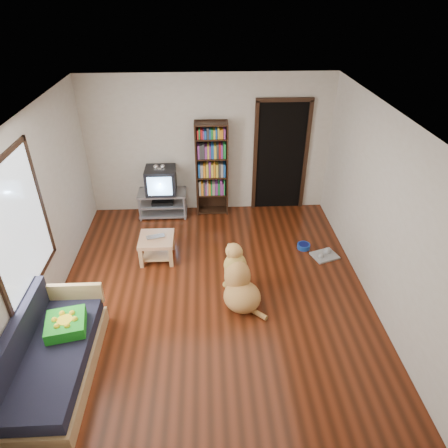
{
  "coord_description": "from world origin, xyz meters",
  "views": [
    {
      "loc": [
        -0.06,
        -4.5,
        3.97
      ],
      "look_at": [
        0.18,
        0.41,
        0.9
      ],
      "focal_mm": 32.0,
      "sensor_mm": 36.0,
      "label": 1
    }
  ],
  "objects_px": {
    "crt_tv": "(161,180)",
    "sofa": "(51,360)",
    "laptop": "(156,238)",
    "tv_stand": "(163,203)",
    "grey_rag": "(325,256)",
    "coffee_table": "(157,244)",
    "green_cushion": "(66,324)",
    "dog_bowl": "(304,246)",
    "bookshelf": "(212,164)",
    "dog": "(239,282)"
  },
  "relations": [
    {
      "from": "crt_tv",
      "to": "sofa",
      "type": "bearing_deg",
      "value": -104.93
    },
    {
      "from": "sofa",
      "to": "dog",
      "type": "distance_m",
      "value": 2.53
    },
    {
      "from": "green_cushion",
      "to": "coffee_table",
      "type": "height_order",
      "value": "green_cushion"
    },
    {
      "from": "laptop",
      "to": "dog",
      "type": "height_order",
      "value": "dog"
    },
    {
      "from": "dog_bowl",
      "to": "dog",
      "type": "xyz_separation_m",
      "value": [
        -1.21,
        -1.19,
        0.26
      ]
    },
    {
      "from": "green_cushion",
      "to": "grey_rag",
      "type": "xyz_separation_m",
      "value": [
        3.62,
        1.82,
        -0.48
      ]
    },
    {
      "from": "dog",
      "to": "dog_bowl",
      "type": "bearing_deg",
      "value": 44.54
    },
    {
      "from": "crt_tv",
      "to": "coffee_table",
      "type": "relative_size",
      "value": 1.05
    },
    {
      "from": "laptop",
      "to": "bookshelf",
      "type": "height_order",
      "value": "bookshelf"
    },
    {
      "from": "grey_rag",
      "to": "coffee_table",
      "type": "xyz_separation_m",
      "value": [
        -2.76,
        0.1,
        0.27
      ]
    },
    {
      "from": "dog_bowl",
      "to": "dog",
      "type": "distance_m",
      "value": 1.72
    },
    {
      "from": "green_cushion",
      "to": "dog",
      "type": "distance_m",
      "value": 2.29
    },
    {
      "from": "grey_rag",
      "to": "bookshelf",
      "type": "relative_size",
      "value": 0.22
    },
    {
      "from": "tv_stand",
      "to": "coffee_table",
      "type": "height_order",
      "value": "tv_stand"
    },
    {
      "from": "laptop",
      "to": "bookshelf",
      "type": "distance_m",
      "value": 1.88
    },
    {
      "from": "dog_bowl",
      "to": "crt_tv",
      "type": "height_order",
      "value": "crt_tv"
    },
    {
      "from": "green_cushion",
      "to": "sofa",
      "type": "distance_m",
      "value": 0.41
    },
    {
      "from": "grey_rag",
      "to": "dog",
      "type": "relative_size",
      "value": 0.43
    },
    {
      "from": "dog_bowl",
      "to": "grey_rag",
      "type": "height_order",
      "value": "dog_bowl"
    },
    {
      "from": "dog_bowl",
      "to": "crt_tv",
      "type": "xyz_separation_m",
      "value": [
        -2.47,
        1.27,
        0.7
      ]
    },
    {
      "from": "sofa",
      "to": "tv_stand",
      "type": "bearing_deg",
      "value": 74.98
    },
    {
      "from": "crt_tv",
      "to": "dog_bowl",
      "type": "bearing_deg",
      "value": -27.18
    },
    {
      "from": "tv_stand",
      "to": "dog",
      "type": "bearing_deg",
      "value": -62.67
    },
    {
      "from": "dog_bowl",
      "to": "sofa",
      "type": "distance_m",
      "value": 4.2
    },
    {
      "from": "bookshelf",
      "to": "dog",
      "type": "bearing_deg",
      "value": -82.99
    },
    {
      "from": "tv_stand",
      "to": "dog",
      "type": "xyz_separation_m",
      "value": [
        1.26,
        -2.44,
        0.03
      ]
    },
    {
      "from": "dog_bowl",
      "to": "crt_tv",
      "type": "distance_m",
      "value": 2.87
    },
    {
      "from": "grey_rag",
      "to": "tv_stand",
      "type": "xyz_separation_m",
      "value": [
        -2.77,
        1.5,
        0.25
      ]
    },
    {
      "from": "laptop",
      "to": "coffee_table",
      "type": "height_order",
      "value": "laptop"
    },
    {
      "from": "laptop",
      "to": "sofa",
      "type": "height_order",
      "value": "sofa"
    },
    {
      "from": "grey_rag",
      "to": "coffee_table",
      "type": "height_order",
      "value": "coffee_table"
    },
    {
      "from": "laptop",
      "to": "crt_tv",
      "type": "relative_size",
      "value": 0.5
    },
    {
      "from": "laptop",
      "to": "crt_tv",
      "type": "distance_m",
      "value": 1.49
    },
    {
      "from": "tv_stand",
      "to": "crt_tv",
      "type": "relative_size",
      "value": 1.55
    },
    {
      "from": "laptop",
      "to": "tv_stand",
      "type": "height_order",
      "value": "tv_stand"
    },
    {
      "from": "bookshelf",
      "to": "coffee_table",
      "type": "height_order",
      "value": "bookshelf"
    },
    {
      "from": "laptop",
      "to": "bookshelf",
      "type": "relative_size",
      "value": 0.16
    },
    {
      "from": "coffee_table",
      "to": "sofa",
      "type": "bearing_deg",
      "value": -113.91
    },
    {
      "from": "grey_rag",
      "to": "sofa",
      "type": "height_order",
      "value": "sofa"
    },
    {
      "from": "bookshelf",
      "to": "dog",
      "type": "relative_size",
      "value": 1.94
    },
    {
      "from": "green_cushion",
      "to": "sofa",
      "type": "bearing_deg",
      "value": -123.41
    },
    {
      "from": "bookshelf",
      "to": "sofa",
      "type": "relative_size",
      "value": 1.0
    },
    {
      "from": "laptop",
      "to": "dog_bowl",
      "type": "height_order",
      "value": "laptop"
    },
    {
      "from": "bookshelf",
      "to": "coffee_table",
      "type": "bearing_deg",
      "value": -122.03
    },
    {
      "from": "dog_bowl",
      "to": "coffee_table",
      "type": "distance_m",
      "value": 2.48
    },
    {
      "from": "laptop",
      "to": "green_cushion",
      "type": "bearing_deg",
      "value": -129.23
    },
    {
      "from": "coffee_table",
      "to": "grey_rag",
      "type": "bearing_deg",
      "value": -2.02
    },
    {
      "from": "crt_tv",
      "to": "grey_rag",
      "type": "bearing_deg",
      "value": -28.73
    },
    {
      "from": "grey_rag",
      "to": "dog",
      "type": "xyz_separation_m",
      "value": [
        -1.51,
        -0.94,
        0.29
      ]
    },
    {
      "from": "coffee_table",
      "to": "dog",
      "type": "distance_m",
      "value": 1.62
    }
  ]
}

